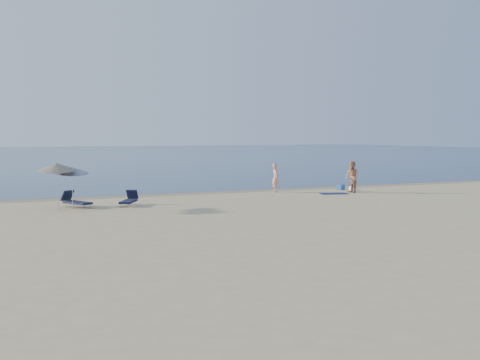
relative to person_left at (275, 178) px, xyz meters
name	(u,v)px	position (x,y,z in m)	size (l,w,h in m)	color
ground	(475,241)	(-2.16, -18.11, -0.88)	(160.00, 160.00, 0.00)	tan
sea	(54,154)	(-2.16, 81.89, -0.88)	(240.00, 160.00, 0.01)	#0B2746
wet_sand_strip	(235,192)	(-2.16, 1.29, -0.88)	(240.00, 1.60, 0.00)	#847254
person_left	(275,178)	(0.00, 0.00, 0.00)	(0.64, 0.42, 1.77)	tan
person_right	(352,177)	(4.09, -2.33, 0.08)	(0.94, 0.73, 1.93)	#B3795E
beach_towel	(334,194)	(2.66, -2.49, -0.87)	(1.65, 0.92, 0.03)	#0E154A
white_bag	(353,189)	(4.59, -1.71, -0.72)	(0.38, 0.33, 0.33)	silver
blue_cooler	(341,187)	(4.55, -0.46, -0.72)	(0.47, 0.34, 0.34)	#1F54A8
umbrella_near	(71,170)	(-12.86, -3.22, 0.97)	(1.76, 1.78, 2.16)	silver
umbrella_far	(56,167)	(-13.63, -3.79, 1.17)	(2.19, 2.20, 2.37)	silver
lounger_left	(76,201)	(-12.64, -2.89, -0.59)	(1.35, 1.90, 0.81)	#131934
lounger_right	(129,200)	(-10.08, -3.27, -0.61)	(1.34, 1.76, 0.75)	#131735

